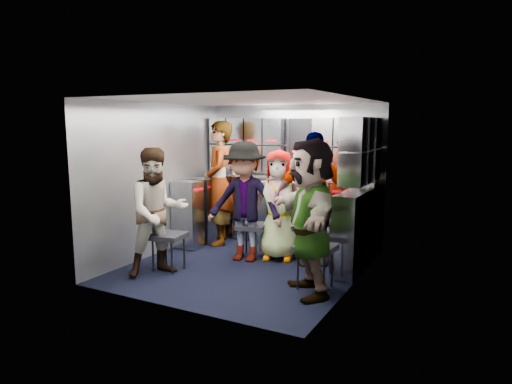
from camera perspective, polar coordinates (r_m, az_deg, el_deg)
The scene contains 29 objects.
floor at distance 5.95m, azimuth -1.19°, elevation -9.26°, with size 3.00×3.00×0.00m, color black.
wall_back at distance 7.05m, azimuth 4.72°, elevation 2.30°, with size 2.80×0.04×2.10m, color #90959E.
wall_left at distance 6.51m, azimuth -12.06°, elevation 1.59°, with size 0.04×3.00×2.10m, color #90959E.
wall_right at distance 5.19m, azimuth 12.43°, elevation -0.22°, with size 0.04×3.00×2.10m, color #90959E.
ceiling at distance 5.67m, azimuth -1.25°, elevation 11.38°, with size 2.80×3.00×0.02m, color silver.
cart_bank_back at distance 6.95m, azimuth 3.97°, elevation -2.43°, with size 2.68×0.38×0.99m, color gray.
cart_bank_left at distance 6.90m, azimuth -7.60°, elevation -2.55°, with size 0.38×0.76×0.99m, color gray.
counter at distance 6.87m, azimuth 4.02°, elevation 1.84°, with size 2.68×0.42×0.03m, color silver.
locker_bank_back at distance 6.88m, azimuth 4.27°, elevation 5.82°, with size 2.68×0.28×0.82m, color gray.
locker_bank_right at distance 5.85m, azimuth 12.99°, elevation 5.10°, with size 0.28×1.00×0.82m, color gray.
right_cabinet at distance 5.90m, azimuth 12.41°, elevation -4.58°, with size 0.28×1.20×1.00m, color gray.
coffee_niche at distance 6.87m, azimuth 5.85°, elevation 5.62°, with size 0.46×0.16×0.84m, color black, non-canonical shape.
red_latch_strip at distance 6.70m, azimuth 3.32°, elevation 0.51°, with size 2.60×0.02×0.03m, color #A50411.
jump_seat_near_left at distance 5.80m, azimuth -10.92°, elevation -5.63°, with size 0.44×0.42×0.47m.
jump_seat_mid_left at distance 6.26m, azimuth -0.62°, elevation -4.50°, with size 0.47×0.46×0.46m.
jump_seat_center at distance 6.34m, azimuth 3.51°, elevation -4.36°, with size 0.41×0.39×0.46m.
jump_seat_mid_right at distance 6.21m, azimuth 7.53°, elevation -5.10°, with size 0.43×0.42×0.41m.
jump_seat_near_right at distance 5.13m, azimuth 7.43°, elevation -7.23°, with size 0.43×0.41×0.49m.
attendant_standing at distance 6.88m, azimuth -4.64°, elevation 1.11°, with size 0.68×0.44×1.86m, color black.
attendant_arc_a at distance 5.59m, azimuth -12.18°, elevation -2.47°, with size 0.75×0.58×1.54m, color black.
attendant_arc_b at distance 6.03m, azimuth -1.45°, elevation -1.24°, with size 1.03×0.59×1.59m, color black.
attendant_arc_c at distance 6.11m, azimuth 2.85°, elevation -1.64°, with size 0.72×0.47×1.48m, color black.
attendant_arc_d at distance 5.95m, azimuth 7.02°, elevation -0.80°, with size 1.01×0.42×1.72m, color black.
attendant_arc_e at distance 4.87m, azimuth 6.79°, elevation -3.17°, with size 1.56×0.50×1.68m, color black.
bottle_left at distance 6.83m, azimuth 3.33°, elevation 2.93°, with size 0.07×0.07×0.24m, color white.
bottle_mid at distance 7.11m, azimuth -1.20°, elevation 3.19°, with size 0.06×0.06×0.24m, color white.
bottle_right at distance 6.56m, azimuth 9.44°, elevation 2.53°, with size 0.06×0.06×0.22m, color white.
cup_left at distance 7.20m, azimuth -2.57°, elevation 2.71°, with size 0.09×0.09×0.10m, color tan.
cup_right at distance 6.40m, azimuth 14.10°, elevation 1.68°, with size 0.08×0.08×0.10m, color tan.
Camera 1 is at (2.75, -4.95, 1.84)m, focal length 32.00 mm.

